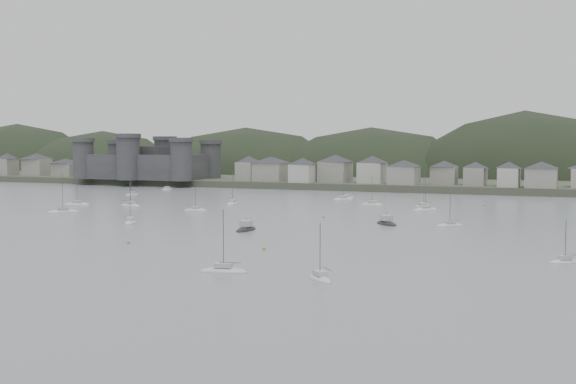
% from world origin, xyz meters
% --- Properties ---
extents(ground, '(900.00, 900.00, 0.00)m').
position_xyz_m(ground, '(0.00, 0.00, 0.00)').
color(ground, slate).
rests_on(ground, ground).
extents(far_shore_land, '(900.00, 250.00, 3.00)m').
position_xyz_m(far_shore_land, '(0.00, 295.00, 1.50)').
color(far_shore_land, '#383D2D').
rests_on(far_shore_land, ground).
extents(forested_ridge, '(851.55, 103.94, 102.57)m').
position_xyz_m(forested_ridge, '(4.83, 269.40, -11.28)').
color(forested_ridge, black).
rests_on(forested_ridge, ground).
extents(castle, '(66.00, 43.00, 20.00)m').
position_xyz_m(castle, '(-120.00, 179.80, 10.96)').
color(castle, '#353538').
rests_on(castle, far_shore_land).
extents(waterfront_town, '(451.48, 28.46, 12.92)m').
position_xyz_m(waterfront_town, '(50.59, 183.34, 8.66)').
color(waterfront_town, gray).
rests_on(waterfront_town, far_shore_land).
extents(sailboat_lead, '(9.10, 5.42, 11.85)m').
position_xyz_m(sailboat_lead, '(-74.10, 70.84, 0.17)').
color(sailboat_lead, silver).
rests_on(sailboat_lead, ground).
extents(moored_fleet, '(229.58, 176.47, 12.90)m').
position_xyz_m(moored_fleet, '(2.87, 70.15, 0.18)').
color(moored_fleet, silver).
rests_on(moored_fleet, ground).
extents(motor_launch_near, '(8.29, 8.80, 4.11)m').
position_xyz_m(motor_launch_near, '(35.32, 54.97, 0.28)').
color(motor_launch_near, black).
rests_on(motor_launch_near, ground).
extents(motor_launch_far, '(3.44, 8.82, 4.07)m').
position_xyz_m(motor_launch_far, '(8.18, 30.25, 0.28)').
color(motor_launch_far, black).
rests_on(motor_launch_far, ground).
extents(mooring_buoys, '(147.71, 133.81, 0.70)m').
position_xyz_m(mooring_buoys, '(9.99, 71.05, 0.15)').
color(mooring_buoys, '#B97D3D').
rests_on(mooring_buoys, ground).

